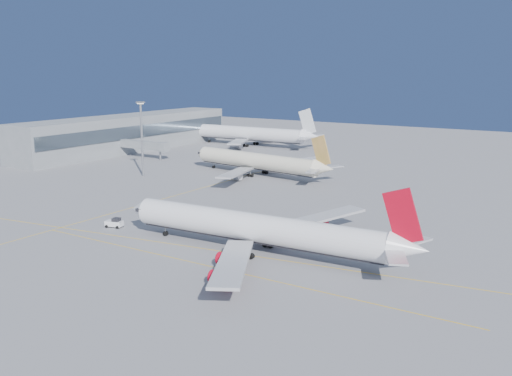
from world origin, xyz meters
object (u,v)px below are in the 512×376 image
(pushback_tug, at_px, (115,223))
(airliner_virgin, at_px, (261,229))
(airliner_third, at_px, (252,134))
(airliner_etihad, at_px, (259,162))
(light_mast, at_px, (142,133))

(pushback_tug, bearing_deg, airliner_virgin, -12.16)
(airliner_virgin, relative_size, airliner_third, 0.95)
(airliner_etihad, xyz_separation_m, pushback_tug, (6.58, -69.96, -3.65))
(airliner_virgin, distance_m, airliner_third, 154.04)
(pushback_tug, xyz_separation_m, light_mast, (-37.53, 48.43, 13.27))
(airliner_etihad, bearing_deg, airliner_third, 133.04)
(airliner_virgin, height_order, pushback_tug, airliner_virgin)
(airliner_etihad, bearing_deg, airliner_virgin, -49.20)
(airliner_third, xyz_separation_m, light_mast, (11.07, -81.88, 8.82))
(airliner_virgin, xyz_separation_m, pushback_tug, (-36.82, -2.12, -3.72))
(airliner_etihad, relative_size, pushback_tug, 13.97)
(airliner_third, xyz_separation_m, pushback_tug, (48.59, -130.30, -4.45))
(airliner_third, distance_m, pushback_tug, 139.14)
(airliner_etihad, bearing_deg, light_mast, -136.99)
(airliner_third, distance_m, light_mast, 83.09)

